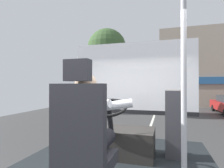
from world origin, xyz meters
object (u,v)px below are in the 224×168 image
(steering_console, at_px, (117,140))
(parked_car_green, at_px, (216,98))
(bus_driver, at_px, (88,124))
(driver_seat, at_px, (83,145))
(parked_car_white, at_px, (200,96))
(fare_box, at_px, (174,123))
(handrail_pole, at_px, (184,83))

(steering_console, xyz_separation_m, parked_car_green, (5.30, 16.32, -0.37))
(steering_console, bearing_deg, parked_car_green, 72.00)
(bus_driver, bearing_deg, driver_seat, -90.00)
(steering_console, distance_m, parked_car_white, 22.16)
(driver_seat, relative_size, bus_driver, 1.63)
(fare_box, bearing_deg, handrail_pole, -89.14)
(fare_box, bearing_deg, parked_car_green, 74.50)
(bus_driver, distance_m, steering_console, 1.15)
(handrail_pole, height_order, fare_box, handrail_pole)
(driver_seat, xyz_separation_m, fare_box, (0.82, 1.34, -0.03))
(driver_seat, bearing_deg, steering_console, 90.00)
(driver_seat, bearing_deg, bus_driver, 90.00)
(parked_car_white, bearing_deg, parked_car_green, -84.96)
(handrail_pole, bearing_deg, parked_car_white, 80.03)
(steering_console, relative_size, fare_box, 1.10)
(fare_box, xyz_separation_m, parked_car_green, (4.48, 16.17, -0.65))
(bus_driver, bearing_deg, fare_box, 55.93)
(steering_console, relative_size, parked_car_green, 0.27)
(bus_driver, xyz_separation_m, steering_console, (0.00, 1.06, -0.46))
(steering_console, distance_m, parked_car_green, 17.17)
(parked_car_green, bearing_deg, handrail_pole, -104.37)
(fare_box, height_order, parked_car_white, fare_box)
(driver_seat, height_order, bus_driver, driver_seat)
(bus_driver, xyz_separation_m, parked_car_white, (4.84, 22.68, -0.89))
(bus_driver, xyz_separation_m, fare_box, (0.82, 1.21, -0.19))
(driver_seat, height_order, parked_car_green, driver_seat)
(steering_console, height_order, parked_car_white, steering_console)
(steering_console, xyz_separation_m, parked_car_white, (4.84, 21.62, -0.43))
(driver_seat, relative_size, fare_box, 1.27)
(driver_seat, xyz_separation_m, steering_console, (0.00, 1.18, -0.30))
(steering_console, distance_m, fare_box, 0.88)
(driver_seat, xyz_separation_m, parked_car_white, (4.84, 22.81, -0.73))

